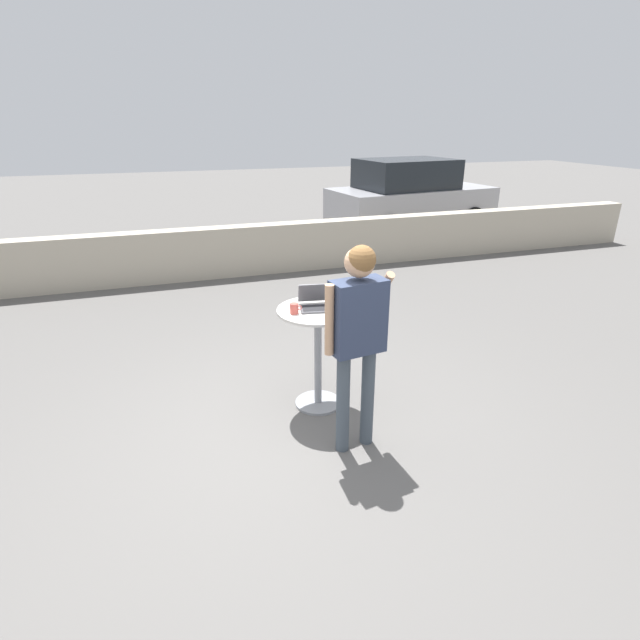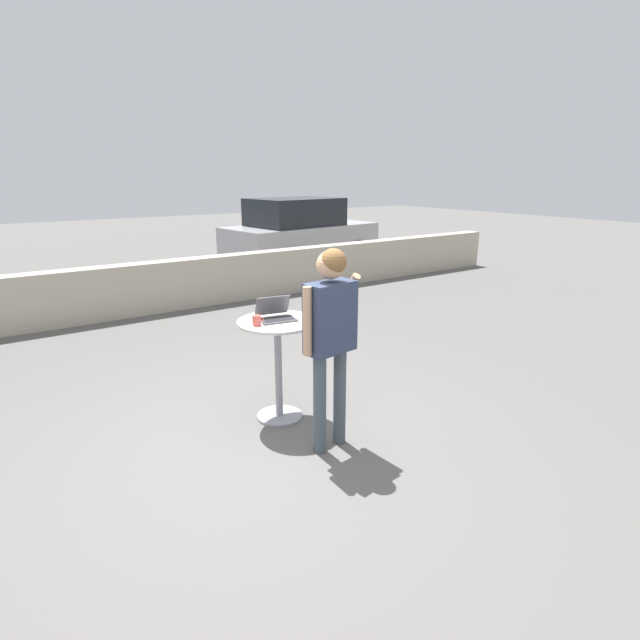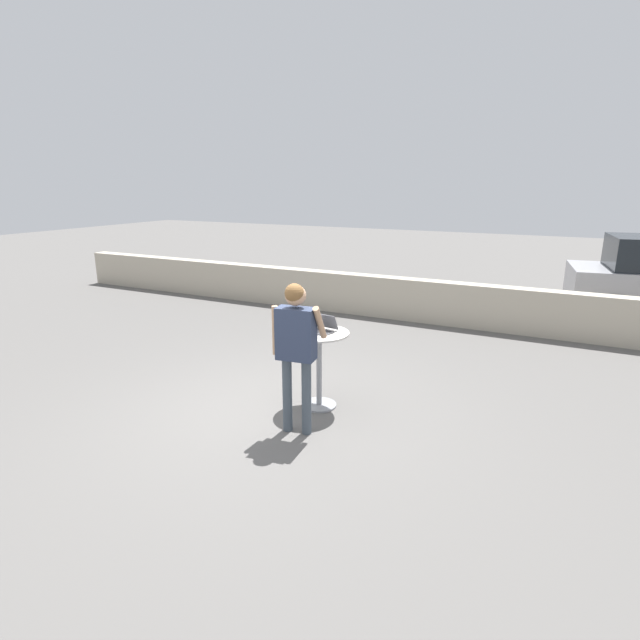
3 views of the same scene
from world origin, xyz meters
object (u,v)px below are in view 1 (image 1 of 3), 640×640
standing_person (358,324)px  parked_car_near_street (410,196)px  laptop (318,302)px  coffee_mug (294,308)px  cafe_table (318,340)px

standing_person → parked_car_near_street: bearing=59.5°
laptop → coffee_mug: size_ratio=3.40×
standing_person → laptop: bearing=95.5°
coffee_mug → parked_car_near_street: (4.84, 6.97, -0.18)m
coffee_mug → parked_car_near_street: size_ratio=0.03×
coffee_mug → standing_person: bearing=-65.6°
cafe_table → parked_car_near_street: parked_car_near_street is taller
parked_car_near_street → cafe_table: bearing=-123.6°
standing_person → coffee_mug: bearing=114.4°
cafe_table → laptop: bearing=76.6°
cafe_table → coffee_mug: (-0.23, -0.04, 0.36)m
cafe_table → parked_car_near_street: 8.32m
coffee_mug → standing_person: (0.32, -0.69, 0.09)m
cafe_table → laptop: laptop is taller
standing_person → parked_car_near_street: standing_person is taller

